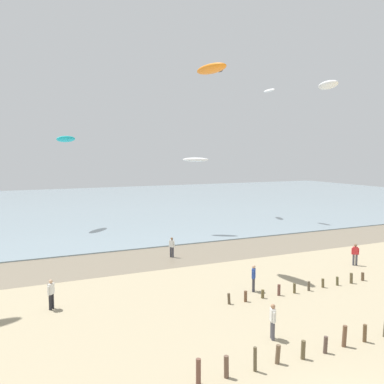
# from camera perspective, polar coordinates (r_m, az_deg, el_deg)

# --- Properties ---
(wet_sand_strip) EXTENTS (120.00, 7.16, 0.01)m
(wet_sand_strip) POSITION_cam_1_polar(r_m,az_deg,el_deg) (34.99, -7.00, -9.21)
(wet_sand_strip) COLOR #7A6D59
(wet_sand_strip) RESTS_ON ground
(sea) EXTENTS (160.00, 70.00, 0.10)m
(sea) POSITION_cam_1_polar(r_m,az_deg,el_deg) (72.14, -16.41, -1.85)
(sea) COLOR #7F939E
(sea) RESTS_ON ground
(groyne_mid) EXTENTS (10.86, 0.36, 0.72)m
(groyne_mid) POSITION_cam_1_polar(r_m,az_deg,el_deg) (28.01, 15.30, -12.41)
(groyne_mid) COLOR brown
(groyne_mid) RESTS_ON ground
(person_nearest_camera) EXTENTS (0.34, 0.54, 1.71)m
(person_nearest_camera) POSITION_cam_1_polar(r_m,az_deg,el_deg) (20.74, 11.06, -16.97)
(person_nearest_camera) COLOR #4C4C56
(person_nearest_camera) RESTS_ON ground
(person_mid_beach) EXTENTS (0.40, 0.45, 1.71)m
(person_mid_beach) POSITION_cam_1_polar(r_m,az_deg,el_deg) (25.21, -18.84, -13.08)
(person_mid_beach) COLOR #232328
(person_mid_beach) RESTS_ON ground
(person_by_waterline) EXTENTS (0.38, 0.50, 1.71)m
(person_by_waterline) POSITION_cam_1_polar(r_m,az_deg,el_deg) (35.29, -2.80, -7.53)
(person_by_waterline) COLOR #383842
(person_by_waterline) RESTS_ON ground
(person_left_flank) EXTENTS (0.48, 0.39, 1.71)m
(person_left_flank) POSITION_cam_1_polar(r_m,az_deg,el_deg) (35.18, 21.57, -7.94)
(person_left_flank) COLOR #4C4C56
(person_left_flank) RESTS_ON ground
(person_right_flank) EXTENTS (0.39, 0.47, 1.71)m
(person_right_flank) POSITION_cam_1_polar(r_m,az_deg,el_deg) (27.10, 8.48, -11.55)
(person_right_flank) COLOR #383842
(person_right_flank) RESTS_ON ground
(kite_aloft_0) EXTENTS (1.99, 3.18, 0.71)m
(kite_aloft_0) POSITION_cam_1_polar(r_m,az_deg,el_deg) (33.77, 18.24, 13.83)
(kite_aloft_0) COLOR white
(kite_aloft_1) EXTENTS (2.88, 2.30, 0.45)m
(kite_aloft_1) POSITION_cam_1_polar(r_m,az_deg,el_deg) (44.79, 0.50, 4.49)
(kite_aloft_1) COLOR white
(kite_aloft_2) EXTENTS (1.63, 3.60, 0.79)m
(kite_aloft_2) POSITION_cam_1_polar(r_m,az_deg,el_deg) (31.60, 2.66, 16.61)
(kite_aloft_2) COLOR orange
(kite_aloft_3) EXTENTS (3.26, 3.49, 1.01)m
(kite_aloft_3) POSITION_cam_1_polar(r_m,az_deg,el_deg) (50.40, -16.98, 7.00)
(kite_aloft_3) COLOR #19B2B7
(kite_aloft_5) EXTENTS (0.85, 2.20, 0.61)m
(kite_aloft_5) POSITION_cam_1_polar(r_m,az_deg,el_deg) (55.28, 10.58, 13.58)
(kite_aloft_5) COLOR white
(kite_aloft_7) EXTENTS (1.76, 2.67, 0.42)m
(kite_aloft_7) POSITION_cam_1_polar(r_m,az_deg,el_deg) (60.26, 3.88, 16.43)
(kite_aloft_7) COLOR black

